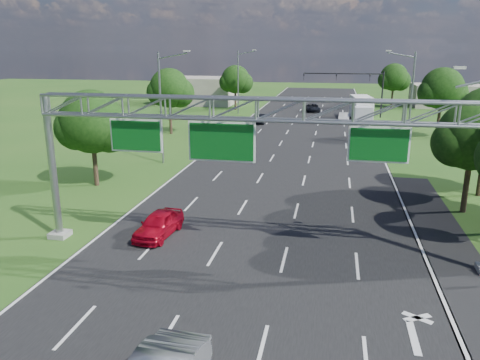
% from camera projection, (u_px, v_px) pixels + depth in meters
% --- Properties ---
extents(ground, '(220.00, 220.00, 0.00)m').
position_uv_depth(ground, '(286.00, 169.00, 41.45)').
color(ground, '#225018').
rests_on(ground, ground).
extents(road, '(18.00, 180.00, 0.02)m').
position_uv_depth(road, '(286.00, 169.00, 41.45)').
color(road, black).
rests_on(road, ground).
extents(road_flare, '(3.00, 30.00, 0.02)m').
position_uv_depth(road_flare, '(449.00, 253.00, 24.42)').
color(road_flare, black).
rests_on(road_flare, ground).
extents(sign_gantry, '(23.50, 1.00, 9.56)m').
position_uv_depth(sign_gantry, '(258.00, 122.00, 22.52)').
color(sign_gantry, gray).
rests_on(sign_gantry, ground).
extents(traffic_signal, '(12.21, 0.24, 7.00)m').
position_uv_depth(traffic_signal, '(359.00, 83.00, 71.67)').
color(traffic_signal, black).
rests_on(traffic_signal, ground).
extents(streetlight_l_near, '(2.97, 0.22, 10.16)m').
position_uv_depth(streetlight_l_near, '(163.00, 103.00, 42.07)').
color(streetlight_l_near, gray).
rests_on(streetlight_l_near, ground).
extents(streetlight_l_far, '(2.97, 0.22, 10.16)m').
position_uv_depth(streetlight_l_far, '(239.00, 79.00, 75.10)').
color(streetlight_l_far, gray).
rests_on(streetlight_l_far, ground).
extents(streetlight_r_mid, '(2.97, 0.22, 10.16)m').
position_uv_depth(streetlight_r_mid, '(409.00, 97.00, 47.24)').
color(streetlight_r_mid, gray).
rests_on(streetlight_r_mid, ground).
extents(tree_verge_la, '(5.76, 4.80, 7.40)m').
position_uv_depth(tree_verge_la, '(93.00, 125.00, 35.27)').
color(tree_verge_la, '#2D2116').
rests_on(tree_verge_la, ground).
extents(tree_verge_lb, '(5.76, 4.80, 8.06)m').
position_uv_depth(tree_verge_lb, '(170.00, 90.00, 57.18)').
color(tree_verge_lb, '#2D2116').
rests_on(tree_verge_lb, ground).
extents(tree_verge_lc, '(5.76, 4.80, 7.62)m').
position_uv_depth(tree_verge_lc, '(236.00, 81.00, 80.33)').
color(tree_verge_lc, '#2D2116').
rests_on(tree_verge_lc, ground).
extents(tree_verge_rd, '(5.76, 4.80, 8.28)m').
position_uv_depth(tree_verge_rd, '(443.00, 91.00, 53.91)').
color(tree_verge_rd, '#2D2116').
rests_on(tree_verge_rd, ground).
extents(tree_verge_re, '(5.76, 4.80, 7.84)m').
position_uv_depth(tree_verge_re, '(394.00, 79.00, 82.72)').
color(tree_verge_re, '#2D2116').
rests_on(tree_verge_re, ground).
extents(building_left, '(14.00, 10.00, 5.00)m').
position_uv_depth(building_left, '(198.00, 91.00, 90.23)').
color(building_left, gray).
rests_on(building_left, ground).
extents(building_right, '(12.00, 9.00, 4.00)m').
position_uv_depth(building_right, '(447.00, 96.00, 85.45)').
color(building_right, gray).
rests_on(building_right, ground).
extents(red_coupe, '(2.03, 4.27, 1.41)m').
position_uv_depth(red_coupe, '(159.00, 224.00, 26.49)').
color(red_coupe, '#AF081C').
rests_on(red_coupe, ground).
extents(car_queue_b, '(2.74, 4.87, 1.29)m').
position_uv_depth(car_queue_b, '(313.00, 108.00, 79.06)').
color(car_queue_b, black).
rests_on(car_queue_b, ground).
extents(car_queue_c, '(1.72, 4.06, 1.37)m').
position_uv_depth(car_queue_c, '(260.00, 119.00, 66.65)').
color(car_queue_c, black).
rests_on(car_queue_c, ground).
extents(car_queue_d, '(1.72, 4.27, 1.38)m').
position_uv_depth(car_queue_d, '(344.00, 118.00, 67.33)').
color(car_queue_d, silver).
rests_on(car_queue_d, ground).
extents(box_truck, '(3.33, 9.23, 3.40)m').
position_uv_depth(box_truck, '(361.00, 109.00, 69.71)').
color(box_truck, white).
rests_on(box_truck, ground).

